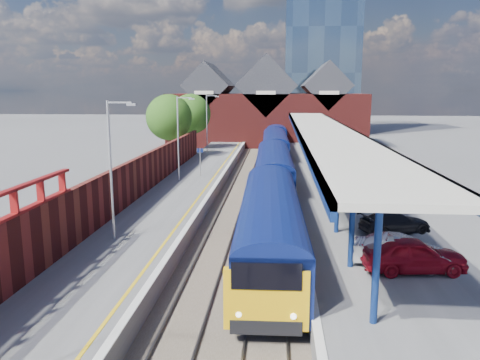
# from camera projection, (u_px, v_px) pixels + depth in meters

# --- Properties ---
(ground) EXTENTS (240.00, 240.00, 0.00)m
(ground) POSITION_uv_depth(u_px,v_px,m) (259.00, 176.00, 47.19)
(ground) COLOR #5B5B5E
(ground) RESTS_ON ground
(ballast_bed) EXTENTS (6.00, 76.00, 0.06)m
(ballast_bed) POSITION_uv_depth(u_px,v_px,m) (254.00, 198.00, 37.39)
(ballast_bed) COLOR #473D33
(ballast_bed) RESTS_ON ground
(rails) EXTENTS (4.51, 76.00, 0.14)m
(rails) POSITION_uv_depth(u_px,v_px,m) (254.00, 197.00, 37.37)
(rails) COLOR slate
(rails) RESTS_ON ground
(left_platform) EXTENTS (5.00, 76.00, 1.00)m
(left_platform) POSITION_uv_depth(u_px,v_px,m) (186.00, 191.00, 37.74)
(left_platform) COLOR #565659
(left_platform) RESTS_ON ground
(right_platform) EXTENTS (6.00, 76.00, 1.00)m
(right_platform) POSITION_uv_depth(u_px,v_px,m) (330.00, 193.00, 36.83)
(right_platform) COLOR #565659
(right_platform) RESTS_ON ground
(coping_left) EXTENTS (0.30, 76.00, 0.05)m
(coping_left) POSITION_uv_depth(u_px,v_px,m) (215.00, 185.00, 37.45)
(coping_left) COLOR silver
(coping_left) RESTS_ON left_platform
(coping_right) EXTENTS (0.30, 76.00, 0.05)m
(coping_right) POSITION_uv_depth(u_px,v_px,m) (294.00, 186.00, 36.96)
(coping_right) COLOR silver
(coping_right) RESTS_ON right_platform
(yellow_line) EXTENTS (0.14, 76.00, 0.01)m
(yellow_line) POSITION_uv_depth(u_px,v_px,m) (208.00, 185.00, 37.50)
(yellow_line) COLOR yellow
(yellow_line) RESTS_ON left_platform
(train) EXTENTS (3.14, 65.95, 3.45)m
(train) POSITION_uv_depth(u_px,v_px,m) (274.00, 154.00, 47.33)
(train) COLOR #0C1854
(train) RESTS_ON ground
(canopy) EXTENTS (4.50, 52.00, 4.48)m
(canopy) POSITION_uv_depth(u_px,v_px,m) (323.00, 131.00, 37.89)
(canopy) COLOR navy
(canopy) RESTS_ON right_platform
(lamp_post_b) EXTENTS (1.48, 0.18, 7.00)m
(lamp_post_b) POSITION_uv_depth(u_px,v_px,m) (113.00, 162.00, 23.26)
(lamp_post_b) COLOR #A5A8AA
(lamp_post_b) RESTS_ON left_platform
(lamp_post_c) EXTENTS (1.48, 0.18, 7.00)m
(lamp_post_c) POSITION_uv_depth(u_px,v_px,m) (180.00, 133.00, 38.92)
(lamp_post_c) COLOR #A5A8AA
(lamp_post_c) RESTS_ON left_platform
(lamp_post_d) EXTENTS (1.48, 0.18, 7.00)m
(lamp_post_d) POSITION_uv_depth(u_px,v_px,m) (208.00, 121.00, 54.59)
(lamp_post_d) COLOR #A5A8AA
(lamp_post_d) RESTS_ON left_platform
(platform_sign) EXTENTS (0.55, 0.08, 2.50)m
(platform_sign) POSITION_uv_depth(u_px,v_px,m) (200.00, 157.00, 41.20)
(platform_sign) COLOR #A5A8AA
(platform_sign) RESTS_ON left_platform
(brick_wall) EXTENTS (0.35, 50.00, 3.86)m
(brick_wall) POSITION_uv_depth(u_px,v_px,m) (129.00, 182.00, 31.25)
(brick_wall) COLOR #5B1A18
(brick_wall) RESTS_ON left_platform
(station_building) EXTENTS (30.00, 12.12, 13.78)m
(station_building) POSITION_uv_depth(u_px,v_px,m) (267.00, 110.00, 73.58)
(station_building) COLOR #5B1A18
(station_building) RESTS_ON ground
(glass_tower) EXTENTS (14.20, 14.20, 40.30)m
(glass_tower) POSITION_uv_depth(u_px,v_px,m) (321.00, 30.00, 91.55)
(glass_tower) COLOR slate
(glass_tower) RESTS_ON ground
(tree_near) EXTENTS (5.20, 5.20, 8.10)m
(tree_near) POSITION_uv_depth(u_px,v_px,m) (170.00, 119.00, 52.78)
(tree_near) COLOR #382314
(tree_near) RESTS_ON ground
(tree_far) EXTENTS (5.20, 5.20, 8.10)m
(tree_far) POSITION_uv_depth(u_px,v_px,m) (192.00, 115.00, 60.54)
(tree_far) COLOR #382314
(tree_far) RESTS_ON ground
(parked_car_red) EXTENTS (4.39, 2.08, 1.45)m
(parked_car_red) POSITION_uv_depth(u_px,v_px,m) (413.00, 255.00, 19.51)
(parked_car_red) COLOR maroon
(parked_car_red) RESTS_ON right_platform
(parked_car_silver) EXTENTS (4.25, 2.31, 1.33)m
(parked_car_silver) POSITION_uv_depth(u_px,v_px,m) (401.00, 252.00, 20.00)
(parked_car_silver) COLOR silver
(parked_car_silver) RESTS_ON right_platform
(parked_car_dark) EXTENTS (4.16, 2.77, 1.12)m
(parked_car_dark) POSITION_uv_depth(u_px,v_px,m) (395.00, 222.00, 24.90)
(parked_car_dark) COLOR black
(parked_car_dark) RESTS_ON right_platform
(parked_car_blue) EXTENTS (5.32, 3.98, 1.34)m
(parked_car_blue) POSITION_uv_depth(u_px,v_px,m) (369.00, 190.00, 32.56)
(parked_car_blue) COLOR navy
(parked_car_blue) RESTS_ON right_platform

